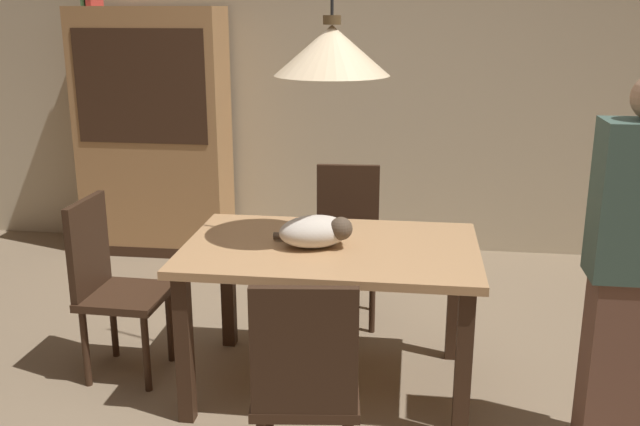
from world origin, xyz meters
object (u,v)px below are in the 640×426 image
Objects in this scene: chair_near_front at (305,382)px; pendant_lamp at (332,50)px; chair_far_back at (347,236)px; chair_left_side at (110,280)px; person_standing at (633,275)px; dining_table at (331,265)px; hutch_bookcase at (154,138)px; cat_sleeping at (317,231)px.

pendant_lamp reaches higher than chair_near_front.
chair_left_side is at bearing -142.07° from chair_far_back.
chair_far_back is at bearing 90.28° from pendant_lamp.
pendant_lamp is (1.13, -0.00, 1.15)m from chair_left_side.
person_standing is (1.26, 0.49, 0.30)m from chair_near_front.
hutch_bookcase is (-1.58, 1.94, 0.24)m from dining_table.
pendant_lamp is (0.00, -0.88, 1.15)m from chair_far_back.
person_standing reaches higher than cat_sleeping.
person_standing reaches higher than chair_far_back.
pendant_lamp reaches higher than chair_far_back.
chair_left_side is 0.72× the size of pendant_lamp.
hutch_bookcase is (-1.51, 1.97, 0.06)m from cat_sleeping.
dining_table is 0.89m from chair_near_front.
chair_near_front is 1.45m from pendant_lamp.
chair_near_front reaches higher than cat_sleeping.
chair_far_back is at bearing 135.10° from person_standing.
chair_near_front is 1.38m from person_standing.
chair_near_front is 0.58× the size of person_standing.
chair_left_side reaches higher than cat_sleeping.
person_standing is at bearing -44.90° from chair_far_back.
cat_sleeping is (-0.07, 0.85, 0.32)m from chair_near_front.
pendant_lamp is at bearing -0.12° from chair_left_side.
chair_left_side is 0.50× the size of hutch_bookcase.
hutch_bookcase reaches higher than cat_sleeping.
chair_far_back is 1.45m from pendant_lamp.
person_standing is at bearing -17.00° from dining_table.
chair_near_front is at bearing -89.42° from dining_table.
chair_far_back is 2.28× the size of cat_sleeping.
dining_table is 0.76× the size of hutch_bookcase.
pendant_lamp is at bearing -89.72° from chair_far_back.
dining_table is 1.14m from chair_left_side.
dining_table is at bearing -90.00° from pendant_lamp.
person_standing is at bearing -39.28° from hutch_bookcase.
hutch_bookcase is (-1.59, 2.82, 0.38)m from chair_near_front.
hutch_bookcase is at bearing 129.14° from dining_table.
chair_near_front is (0.01, -1.76, 0.00)m from chair_far_back.
chair_far_back is 0.72× the size of pendant_lamp.
hutch_bookcase is (-1.57, 1.06, 0.38)m from chair_far_back.
chair_far_back is 1.42m from chair_left_side.
chair_far_back reaches higher than dining_table.
dining_table is at bearing -0.12° from chair_left_side.
dining_table is at bearing 163.00° from person_standing.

